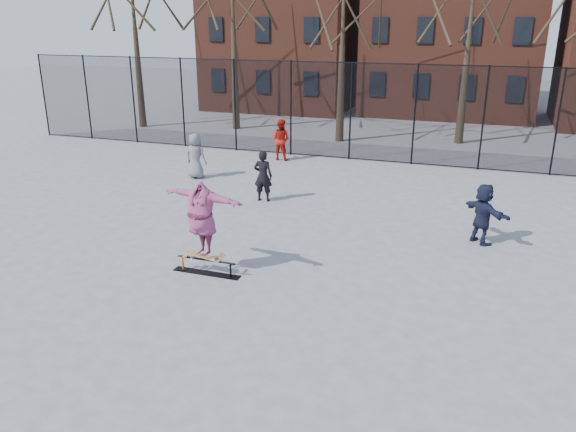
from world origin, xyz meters
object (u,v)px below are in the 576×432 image
(skateboard, at_px, (204,257))
(bystander_navy, at_px, (483,214))
(bystander_black, at_px, (263,176))
(bystander_red, at_px, (281,139))
(bystander_grey, at_px, (196,156))
(skate_rail, at_px, (206,268))
(skater, at_px, (202,219))

(skateboard, bearing_deg, bystander_navy, 34.12)
(bystander_black, relative_size, bystander_red, 0.97)
(bystander_black, height_order, bystander_red, bystander_red)
(bystander_grey, height_order, bystander_red, bystander_red)
(bystander_navy, bearing_deg, skate_rail, 79.60)
(bystander_grey, height_order, bystander_navy, bystander_grey)
(skate_rail, distance_m, skateboard, 0.28)
(bystander_grey, relative_size, bystander_navy, 1.03)
(skate_rail, height_order, bystander_grey, bystander_grey)
(bystander_grey, bearing_deg, skater, 125.26)
(bystander_red, bearing_deg, skate_rail, 106.73)
(skater, relative_size, bystander_red, 1.24)
(bystander_black, distance_m, bystander_red, 5.67)
(bystander_red, bearing_deg, bystander_grey, 67.64)
(bystander_black, height_order, bystander_navy, bystander_black)
(skateboard, xyz_separation_m, bystander_navy, (6.04, 4.09, 0.39))
(skateboard, relative_size, bystander_navy, 0.55)
(skate_rail, distance_m, skater, 1.20)
(skate_rail, distance_m, bystander_grey, 8.48)
(bystander_grey, relative_size, bystander_red, 0.98)
(skater, distance_m, bystander_black, 5.67)
(skateboard, height_order, bystander_navy, bystander_navy)
(skateboard, xyz_separation_m, skater, (0.00, 0.00, 0.92))
(skate_rail, relative_size, bystander_black, 1.00)
(skateboard, relative_size, skater, 0.42)
(bystander_red, height_order, bystander_navy, bystander_red)
(bystander_navy, bearing_deg, bystander_grey, 27.41)
(bystander_grey, bearing_deg, bystander_navy, 168.27)
(skate_rail, bearing_deg, skater, -180.00)
(skater, xyz_separation_m, bystander_red, (-2.12, 11.09, -0.48))
(skate_rail, bearing_deg, bystander_navy, 34.34)
(skateboard, height_order, bystander_red, bystander_red)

